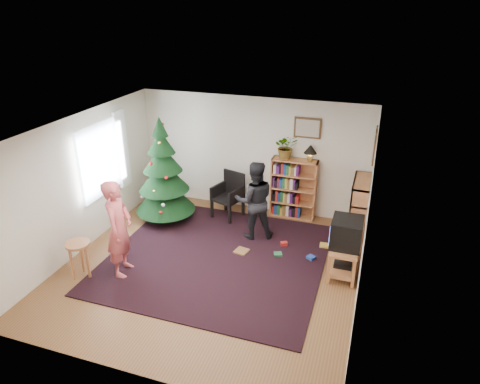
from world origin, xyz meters
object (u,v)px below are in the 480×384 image
(bookshelf_right, at_px, (358,211))
(stool, at_px, (79,251))
(picture_right, at_px, (375,145))
(crt_tv, at_px, (347,233))
(tv_stand, at_px, (344,257))
(potted_plant, at_px, (286,147))
(picture_back, at_px, (308,128))
(christmas_tree, at_px, (164,179))
(table_lamp, at_px, (310,150))
(armchair, at_px, (229,193))
(person_by_chair, at_px, (254,200))
(bookshelf_back, at_px, (293,188))
(person_standing, at_px, (119,229))

(bookshelf_right, bearing_deg, stool, 121.23)
(picture_right, xyz_separation_m, crt_tv, (-0.26, -1.19, -1.16))
(tv_stand, distance_m, potted_plant, 2.62)
(picture_back, height_order, crt_tv, picture_back)
(bookshelf_right, bearing_deg, christmas_tree, 94.45)
(picture_back, distance_m, picture_right, 1.51)
(potted_plant, distance_m, table_lamp, 0.50)
(bookshelf_right, height_order, stool, bookshelf_right)
(armchair, relative_size, person_by_chair, 0.62)
(bookshelf_back, xyz_separation_m, person_by_chair, (-0.54, -1.08, 0.12))
(christmas_tree, relative_size, armchair, 2.29)
(tv_stand, xyz_separation_m, stool, (-4.18, -1.50, 0.19))
(tv_stand, xyz_separation_m, person_standing, (-3.58, -1.17, 0.54))
(picture_back, xyz_separation_m, table_lamp, (0.11, -0.14, -0.41))
(armchair, relative_size, potted_plant, 1.90)
(tv_stand, distance_m, person_by_chair, 1.99)
(table_lamp, bearing_deg, christmas_tree, -160.70)
(christmas_tree, xyz_separation_m, potted_plant, (2.31, 0.99, 0.62))
(christmas_tree, bearing_deg, picture_back, 22.50)
(crt_tv, bearing_deg, tv_stand, -0.00)
(picture_right, bearing_deg, crt_tv, -102.18)
(picture_right, xyz_separation_m, christmas_tree, (-4.03, -0.40, -1.02))
(stool, bearing_deg, bookshelf_back, 48.44)
(person_standing, bearing_deg, table_lamp, -52.97)
(picture_right, distance_m, armchair, 3.17)
(stool, height_order, person_standing, person_standing)
(tv_stand, xyz_separation_m, crt_tv, (-0.00, 0.00, 0.47))
(picture_back, distance_m, potted_plant, 0.57)
(stool, bearing_deg, crt_tv, 19.82)
(person_by_chair, height_order, potted_plant, potted_plant)
(tv_stand, relative_size, crt_tv, 1.49)
(picture_right, relative_size, tv_stand, 0.73)
(picture_back, relative_size, christmas_tree, 0.25)
(picture_back, height_order, bookshelf_back, picture_back)
(stool, distance_m, person_standing, 0.77)
(stool, bearing_deg, tv_stand, 19.80)
(picture_right, bearing_deg, person_by_chair, -166.48)
(bookshelf_back, relative_size, armchair, 1.33)
(person_by_chair, bearing_deg, christmas_tree, -26.10)
(person_standing, height_order, person_by_chair, person_standing)
(picture_back, xyz_separation_m, christmas_tree, (-2.71, -1.12, -1.02))
(tv_stand, distance_m, crt_tv, 0.47)
(stool, bearing_deg, person_by_chair, 42.83)
(christmas_tree, distance_m, stool, 2.38)
(picture_right, bearing_deg, tv_stand, -102.05)
(picture_right, height_order, potted_plant, picture_right)
(picture_back, height_order, armchair, picture_back)
(picture_back, height_order, person_standing, picture_back)
(crt_tv, relative_size, table_lamp, 1.56)
(potted_plant, bearing_deg, armchair, -161.56)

